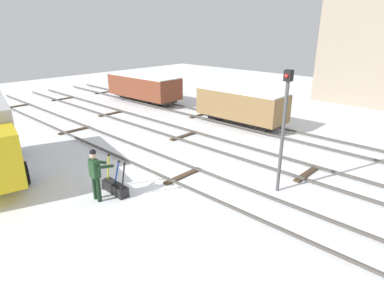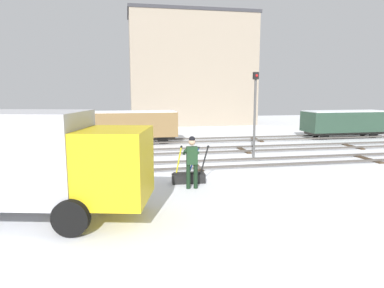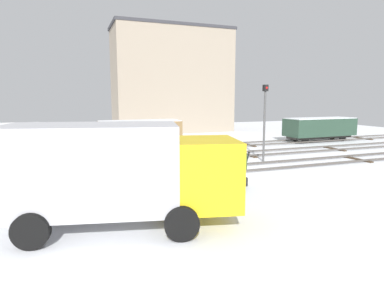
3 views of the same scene
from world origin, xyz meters
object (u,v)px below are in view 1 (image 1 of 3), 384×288
object	(u,v)px
switch_lever_frame	(115,187)
freight_car_mid_siding	(144,87)
rail_worker	(96,172)
freight_car_near_switch	(241,105)
signal_post	(284,121)

from	to	relation	value
switch_lever_frame	freight_car_mid_siding	xyz separation A→B (m)	(-11.01, 10.16, 0.99)
rail_worker	freight_car_mid_siding	world-z (taller)	freight_car_mid_siding
freight_car_near_switch	switch_lever_frame	bearing A→B (deg)	-80.67
signal_post	freight_car_mid_siding	distance (m)	16.37
signal_post	freight_car_near_switch	xyz separation A→B (m)	(-5.92, 5.99, -1.38)
signal_post	freight_car_near_switch	bearing A→B (deg)	134.64
switch_lever_frame	freight_car_near_switch	xyz separation A→B (m)	(-1.76, 10.16, 1.00)
signal_post	freight_car_mid_siding	world-z (taller)	signal_post
rail_worker	freight_car_near_switch	world-z (taller)	freight_car_near_switch
rail_worker	freight_car_mid_siding	size ratio (longest dim) A/B	0.30
rail_worker	switch_lever_frame	bearing A→B (deg)	90.80
rail_worker	signal_post	xyz separation A→B (m)	(4.17, 4.87, 1.56)
freight_car_near_switch	freight_car_mid_siding	bearing A→B (deg)	179.50
rail_worker	signal_post	world-z (taller)	signal_post
switch_lever_frame	rail_worker	world-z (taller)	rail_worker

